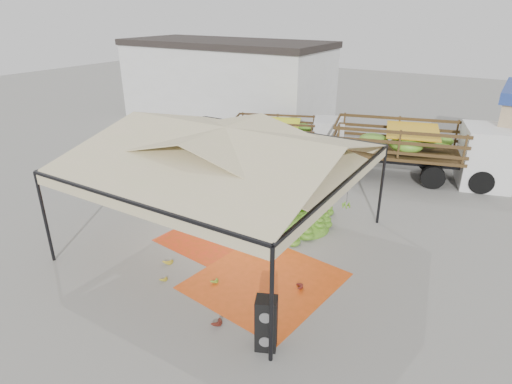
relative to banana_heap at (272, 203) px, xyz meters
The scene contains 17 objects.
ground 2.47m from the banana_heap, 99.46° to the right, with size 90.00×90.00×0.00m, color slate.
canopy_tent 3.65m from the banana_heap, 99.46° to the right, with size 8.10×8.10×4.00m.
building_white 15.75m from the banana_heap, 131.80° to the left, with size 14.30×6.30×5.40m.
tarp_left 2.33m from the banana_heap, 102.84° to the right, with size 3.88×3.69×0.01m, color red.
tarp_right 4.29m from the banana_heap, 62.96° to the right, with size 3.72×3.91×0.01m, color #DA4C14.
banana_heap is the anchor object (origin of this frame).
hand_yellow_a 4.75m from the banana_heap, 104.66° to the right, with size 0.46×0.38×0.21m, color gold.
hand_yellow_b 5.42m from the banana_heap, 97.25° to the right, with size 0.38×0.31×0.17m, color gold.
hand_red_a 6.34m from the banana_heap, 73.68° to the right, with size 0.51×0.41×0.23m, color #521C12.
hand_red_b 4.67m from the banana_heap, 51.54° to the right, with size 0.47×0.38×0.21m, color #5D1B15.
hand_green 4.70m from the banana_heap, 82.04° to the right, with size 0.41×0.33×0.18m, color #4C7B19.
hanging_bunches 3.96m from the banana_heap, 60.74° to the right, with size 4.74×0.24×0.20m.
speaker_stack 6.92m from the banana_heap, 61.45° to the right, with size 0.63×0.60×1.38m.
banana_leaves 2.87m from the banana_heap, behind, with size 0.96×1.36×3.70m, color #25671B, non-canonical shape.
vendor 2.35m from the banana_heap, 91.84° to the left, with size 0.56×0.36×1.52m, color gray.
truck_left 7.80m from the banana_heap, 111.59° to the left, with size 6.16×3.97×2.00m.
truck_right 8.33m from the banana_heap, 60.80° to the left, with size 8.09×4.56×2.63m.
Camera 1 is at (7.64, -10.52, 7.44)m, focal length 30.00 mm.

